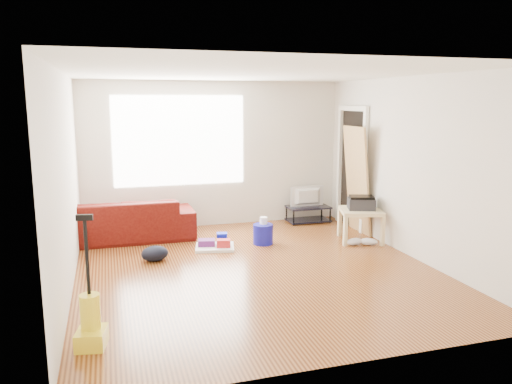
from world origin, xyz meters
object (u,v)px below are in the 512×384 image
object	(u,v)px
tv_stand	(308,214)
side_table	(361,214)
bucket	(263,244)
backpack	(155,261)
cleaning_tray	(216,244)
vacuum	(91,322)
sofa	(123,240)

from	to	relation	value
tv_stand	side_table	size ratio (longest dim) A/B	0.98
tv_stand	bucket	size ratio (longest dim) A/B	2.50
bucket	backpack	size ratio (longest dim) A/B	0.81
bucket	cleaning_tray	size ratio (longest dim) A/B	0.47
backpack	vacuum	xyz separation A→B (m)	(-0.77, -2.28, 0.22)
vacuum	backpack	bearing A→B (deg)	82.43
cleaning_tray	backpack	bearing A→B (deg)	-160.10
cleaning_tray	vacuum	size ratio (longest dim) A/B	0.54
cleaning_tray	backpack	xyz separation A→B (m)	(-0.92, -0.33, -0.06)
tv_stand	vacuum	world-z (taller)	vacuum
bucket	cleaning_tray	xyz separation A→B (m)	(-0.75, -0.03, 0.06)
bucket	cleaning_tray	world-z (taller)	cleaning_tray
bucket	vacuum	distance (m)	3.61
side_table	cleaning_tray	bearing A→B (deg)	173.83
cleaning_tray	bucket	bearing A→B (deg)	2.50
sofa	bucket	bearing A→B (deg)	157.65
side_table	bucket	xyz separation A→B (m)	(-1.51, 0.28, -0.43)
side_table	cleaning_tray	world-z (taller)	side_table
sofa	tv_stand	xyz separation A→B (m)	(3.27, 0.27, 0.15)
bucket	tv_stand	bearing A→B (deg)	42.78
tv_stand	side_table	bearing A→B (deg)	-77.63
tv_stand	sofa	bearing A→B (deg)	-175.04
sofa	side_table	bearing A→B (deg)	162.51
tv_stand	cleaning_tray	xyz separation A→B (m)	(-1.96, -1.15, -0.09)
backpack	vacuum	size ratio (longest dim) A/B	0.31
tv_stand	bucket	bearing A→B (deg)	-136.99
side_table	bucket	distance (m)	1.59
sofa	vacuum	distance (m)	3.53
sofa	bucket	world-z (taller)	sofa
sofa	vacuum	xyz separation A→B (m)	(-0.38, -3.50, 0.22)
bucket	side_table	bearing A→B (deg)	-10.41
cleaning_tray	sofa	bearing A→B (deg)	146.14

